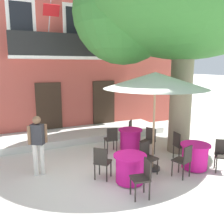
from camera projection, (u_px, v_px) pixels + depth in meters
The scene contains 19 objects.
ground_plane at pixel (101, 180), 6.45m from camera, with size 120.00×120.00×0.00m, color silver.
building_facade at pixel (65, 51), 12.32m from camera, with size 13.00×5.09×7.50m.
entrance_step_platform at pixel (85, 134), 10.38m from camera, with size 6.87×1.96×0.25m, color silver.
plane_tree at pixel (182, 2), 7.71m from camera, with size 6.77×5.95×7.17m.
cafe_table_near_tree at pixel (195, 156), 7.10m from camera, with size 0.86×0.86×0.76m.
cafe_chair_near_tree_0 at pixel (222, 153), 6.95m from camera, with size 0.56×0.56×0.91m.
cafe_chair_near_tree_1 at pixel (179, 144), 7.77m from camera, with size 0.46×0.46×0.91m.
cafe_chair_near_tree_2 at pixel (184, 159), 6.52m from camera, with size 0.50×0.50×0.91m.
cafe_table_middle at pixel (130, 168), 6.26m from camera, with size 0.86×0.86×0.76m.
cafe_chair_middle_0 at pixel (143, 176), 5.54m from camera, with size 0.47×0.47×0.91m.
cafe_chair_middle_1 at pixel (147, 156), 6.77m from camera, with size 0.49×0.49×0.91m.
cafe_chair_middle_2 at pixel (102, 161), 6.40m from camera, with size 0.57×0.57×0.91m.
cafe_table_front at pixel (130, 139), 8.73m from camera, with size 0.86×0.86×0.76m.
cafe_chair_front_0 at pixel (149, 139), 8.26m from camera, with size 0.52×0.52×0.91m.
cafe_chair_front_1 at pixel (133, 130), 9.43m from camera, with size 0.57×0.57×0.91m.
cafe_chair_front_2 at pixel (111, 138), 8.40m from camera, with size 0.45×0.45×0.91m.
cafe_umbrella at pixel (155, 81), 6.62m from camera, with size 2.90×2.90×2.85m.
pedestrian_near_entrance at pixel (38, 142), 6.62m from camera, with size 0.53×0.37×1.68m.
pedestrian_mid_plaza at pixel (179, 117), 10.04m from camera, with size 0.53×0.34×1.63m.
Camera 1 is at (-2.27, -5.54, 3.03)m, focal length 38.56 mm.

